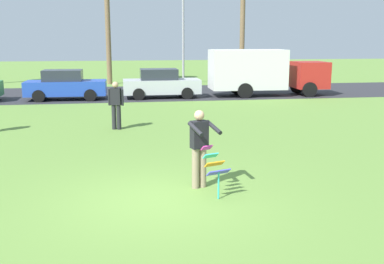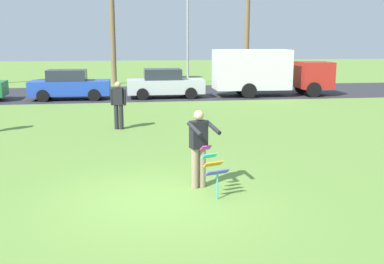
# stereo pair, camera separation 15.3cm
# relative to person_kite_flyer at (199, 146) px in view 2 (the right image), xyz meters

# --- Properties ---
(ground_plane) EXTENTS (120.00, 120.00, 0.00)m
(ground_plane) POSITION_rel_person_kite_flyer_xyz_m (-0.93, -0.65, -0.95)
(ground_plane) COLOR olive
(road_strip) EXTENTS (120.00, 8.00, 0.01)m
(road_strip) POSITION_rel_person_kite_flyer_xyz_m (-0.93, 17.98, -0.95)
(road_strip) COLOR #2D2D33
(road_strip) RESTS_ON ground
(person_kite_flyer) EXTENTS (0.68, 0.75, 1.73)m
(person_kite_flyer) POSITION_rel_person_kite_flyer_xyz_m (0.00, 0.00, 0.00)
(person_kite_flyer) COLOR gray
(person_kite_flyer) RESTS_ON ground
(kite_held) EXTENTS (0.55, 0.71, 1.04)m
(kite_held) POSITION_rel_person_kite_flyer_xyz_m (0.20, -0.62, -0.27)
(kite_held) COLOR #D83399
(kite_held) RESTS_ON ground
(parked_car_blue) EXTENTS (4.22, 1.88, 1.60)m
(parked_car_blue) POSITION_rel_person_kite_flyer_xyz_m (-4.54, 15.58, -0.18)
(parked_car_blue) COLOR #2347B7
(parked_car_blue) RESTS_ON ground
(parked_car_silver) EXTENTS (4.21, 1.85, 1.60)m
(parked_car_silver) POSITION_rel_person_kite_flyer_xyz_m (0.58, 15.58, -0.18)
(parked_car_silver) COLOR silver
(parked_car_silver) RESTS_ON ground
(parked_truck_red_cab) EXTENTS (6.74, 2.21, 2.62)m
(parked_truck_red_cab) POSITION_rel_person_kite_flyer_xyz_m (6.32, 15.58, 0.46)
(parked_truck_red_cab) COLOR #B2231E
(parked_truck_red_cab) RESTS_ON ground
(streetlight_pole) EXTENTS (0.24, 1.65, 7.00)m
(streetlight_pole) POSITION_rel_person_kite_flyer_xyz_m (2.89, 23.33, 3.05)
(streetlight_pole) COLOR #9E9EA3
(streetlight_pole) RESTS_ON ground
(person_walker_near) EXTENTS (0.55, 0.31, 1.73)m
(person_walker_near) POSITION_rel_person_kite_flyer_xyz_m (-1.83, 6.95, -0.02)
(person_walker_near) COLOR #26262B
(person_walker_near) RESTS_ON ground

